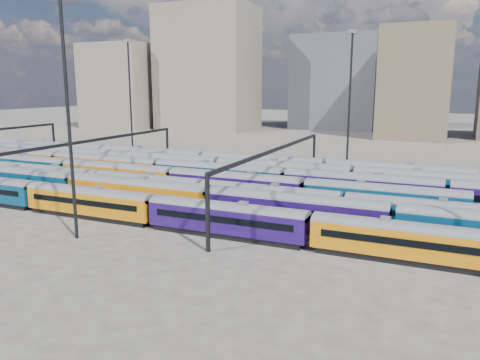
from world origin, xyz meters
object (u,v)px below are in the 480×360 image
at_px(rake_1, 295,207).
at_px(rake_2, 91,179).
at_px(rake_0, 226,215).
at_px(mast_2, 68,108).

bearing_deg(rake_1, rake_2, 171.52).
bearing_deg(rake_1, rake_0, -140.94).
distance_m(rake_1, mast_2, 26.50).
relative_size(rake_1, rake_2, 1.31).
xyz_separation_m(rake_2, mast_2, (12.74, -17.00, 11.53)).
height_order(rake_1, mast_2, mast_2).
distance_m(rake_0, rake_1, 7.94).
distance_m(rake_0, mast_2, 19.92).
bearing_deg(rake_0, mast_2, -154.45).
xyz_separation_m(rake_0, rake_1, (6.16, 5.00, 0.34)).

